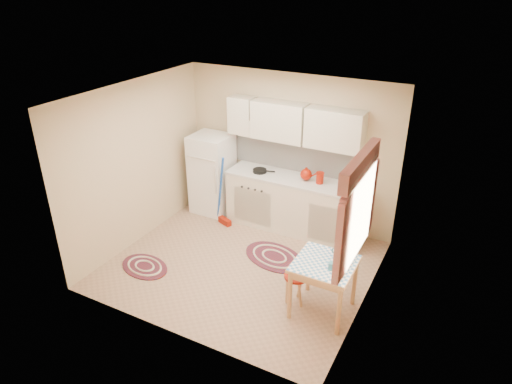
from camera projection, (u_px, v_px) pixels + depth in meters
room_shell at (259, 160)px, 6.11m from camera, size 3.64×3.60×2.52m
fridge at (212, 174)px, 7.91m from camera, size 0.65×0.60×1.40m
broom at (224, 192)px, 7.49m from camera, size 0.30×0.21×1.20m
base_cabinets at (295, 205)px, 7.42m from camera, size 2.25×0.60×0.88m
countertop at (296, 179)px, 7.22m from camera, size 2.27×0.62×0.04m
frying_pan at (260, 171)px, 7.42m from camera, size 0.28×0.28×0.05m
red_kettle at (306, 174)px, 7.09m from camera, size 0.24×0.22×0.20m
red_canister at (320, 179)px, 7.01m from camera, size 0.15×0.15×0.16m
table at (323, 287)px, 5.63m from camera, size 0.72×0.72×0.72m
stool at (296, 289)px, 5.84m from camera, size 0.35×0.35×0.42m
coffee_pot at (340, 251)px, 5.44m from camera, size 0.16×0.14×0.29m
mug at (331, 266)px, 5.32m from camera, size 0.08×0.08×0.10m
rug_center at (274, 257)px, 6.85m from camera, size 1.16×0.94×0.02m
rug_left at (145, 267)px, 6.62m from camera, size 0.89×0.69×0.02m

